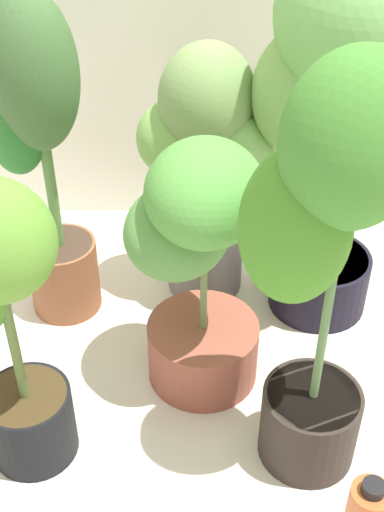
{
  "coord_description": "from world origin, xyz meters",
  "views": [
    {
      "loc": [
        0.01,
        -1.04,
        1.26
      ],
      "look_at": [
        0.01,
        0.2,
        0.31
      ],
      "focal_mm": 47.71,
      "sensor_mm": 36.0,
      "label": 1
    }
  ],
  "objects": [
    {
      "name": "potted_plant_front_left",
      "position": [
        -0.35,
        -0.09,
        0.41
      ],
      "size": [
        0.28,
        0.21,
        0.69
      ],
      "color": "black",
      "rests_on": "ground"
    },
    {
      "name": "potted_plant_center",
      "position": [
        0.02,
        0.13,
        0.36
      ],
      "size": [
        0.34,
        0.33,
        0.63
      ],
      "color": "#974D3D",
      "rests_on": "ground"
    },
    {
      "name": "potted_plant_back_left",
      "position": [
        -0.34,
        0.39,
        0.49
      ],
      "size": [
        0.29,
        0.27,
        0.86
      ],
      "color": "#955738",
      "rests_on": "ground"
    },
    {
      "name": "potted_plant_back_right",
      "position": [
        0.34,
        0.4,
        0.64
      ],
      "size": [
        0.45,
        0.4,
        0.98
      ],
      "color": "black",
      "rests_on": "ground"
    },
    {
      "name": "potted_plant_back_center",
      "position": [
        0.05,
        0.46,
        0.41
      ],
      "size": [
        0.4,
        0.3,
        0.71
      ],
      "color": "slate",
      "rests_on": "ground"
    },
    {
      "name": "ground_plane",
      "position": [
        0.0,
        0.0,
        0.0
      ],
      "size": [
        8.0,
        8.0,
        0.0
      ],
      "primitive_type": "plane",
      "color": "silver",
      "rests_on": "ground"
    },
    {
      "name": "potted_plant_front_right",
      "position": [
        0.24,
        -0.1,
        0.55
      ],
      "size": [
        0.35,
        0.29,
        0.91
      ],
      "color": "#2D241F",
      "rests_on": "ground"
    }
  ]
}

